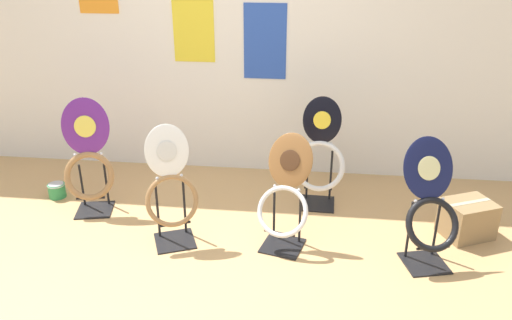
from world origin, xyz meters
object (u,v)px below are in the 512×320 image
(toilet_seat_display_white_plain, at_px, (171,188))
(toilet_seat_display_jazz_black, at_px, (320,157))
(toilet_seat_display_navy_moon, at_px, (430,211))
(storage_box, at_px, (467,219))
(toilet_seat_display_purple_note, at_px, (89,165))
(paint_can, at_px, (57,190))
(toilet_seat_display_woodgrain, at_px, (285,197))

(toilet_seat_display_white_plain, bearing_deg, toilet_seat_display_jazz_black, 33.29)
(toilet_seat_display_navy_moon, bearing_deg, toilet_seat_display_jazz_black, 134.21)
(toilet_seat_display_navy_moon, bearing_deg, storage_box, 45.44)
(toilet_seat_display_navy_moon, bearing_deg, toilet_seat_display_purple_note, 170.61)
(toilet_seat_display_jazz_black, relative_size, paint_can, 6.12)
(toilet_seat_display_navy_moon, height_order, toilet_seat_display_white_plain, toilet_seat_display_white_plain)
(toilet_seat_display_woodgrain, bearing_deg, toilet_seat_display_purple_note, 168.81)
(toilet_seat_display_navy_moon, height_order, toilet_seat_display_woodgrain, toilet_seat_display_navy_moon)
(toilet_seat_display_white_plain, height_order, toilet_seat_display_purple_note, toilet_seat_display_purple_note)
(toilet_seat_display_navy_moon, xyz_separation_m, toilet_seat_display_white_plain, (-1.77, 0.06, 0.04))
(toilet_seat_display_white_plain, height_order, paint_can, toilet_seat_display_white_plain)
(toilet_seat_display_navy_moon, xyz_separation_m, storage_box, (0.38, 0.38, -0.26))
(paint_can, xyz_separation_m, storage_box, (3.32, -0.22, 0.07))
(toilet_seat_display_jazz_black, bearing_deg, paint_can, -176.29)
(toilet_seat_display_woodgrain, xyz_separation_m, storage_box, (1.34, 0.27, -0.25))
(toilet_seat_display_purple_note, relative_size, storage_box, 2.19)
(paint_can, bearing_deg, toilet_seat_display_woodgrain, -13.89)
(toilet_seat_display_jazz_black, bearing_deg, storage_box, -18.18)
(toilet_seat_display_white_plain, xyz_separation_m, paint_can, (-1.18, 0.54, -0.36))
(paint_can, bearing_deg, toilet_seat_display_navy_moon, -11.49)
(toilet_seat_display_woodgrain, relative_size, paint_can, 5.49)
(toilet_seat_display_white_plain, relative_size, toilet_seat_display_jazz_black, 0.97)
(toilet_seat_display_white_plain, relative_size, toilet_seat_display_purple_note, 0.94)
(toilet_seat_display_white_plain, bearing_deg, paint_can, 155.33)
(toilet_seat_display_white_plain, bearing_deg, toilet_seat_display_woodgrain, 3.56)
(toilet_seat_display_navy_moon, bearing_deg, toilet_seat_display_white_plain, 178.13)
(toilet_seat_display_navy_moon, relative_size, toilet_seat_display_purple_note, 0.92)
(toilet_seat_display_purple_note, bearing_deg, toilet_seat_display_white_plain, -25.26)
(toilet_seat_display_navy_moon, distance_m, toilet_seat_display_woodgrain, 0.97)
(storage_box, bearing_deg, toilet_seat_display_white_plain, -171.39)
(toilet_seat_display_white_plain, height_order, storage_box, toilet_seat_display_white_plain)
(toilet_seat_display_white_plain, height_order, toilet_seat_display_jazz_black, toilet_seat_display_jazz_black)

